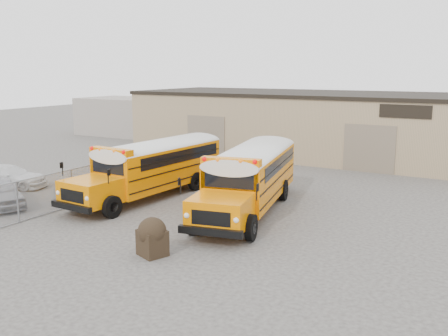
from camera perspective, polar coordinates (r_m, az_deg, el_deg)
The scene contains 9 objects.
ground at distance 20.81m, azimuth -5.36°, elevation -6.61°, with size 120.00×120.00×0.00m, color #3D3B38.
warehouse at distance 38.11m, azimuth 12.31°, elevation 4.95°, with size 30.20×10.20×4.67m.
chainlink_fence at distance 26.51m, azimuth -12.24°, elevation -0.92°, with size 0.07×18.07×1.81m.
distant_building_left at distance 50.97m, azimuth -11.30°, elevation 5.85°, with size 8.00×6.00×3.60m, color gray.
school_bus_left at distance 30.17m, azimuth -0.67°, elevation 2.24°, with size 3.22×9.88×2.86m.
school_bus_right at distance 28.59m, azimuth 6.13°, elevation 1.77°, with size 4.49×10.33×2.94m.
tarp_bundle at distance 17.54m, azimuth -8.20°, elevation -7.71°, with size 1.14×1.09×1.36m.
car_white at distance 29.63m, azimuth -23.41°, elevation -0.90°, with size 1.72×4.23×1.23m, color silver.
car_dark at distance 33.52m, azimuth -7.74°, elevation 1.35°, with size 1.44×4.12×1.36m, color black.
Camera 1 is at (11.56, -16.10, 6.34)m, focal length 40.00 mm.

